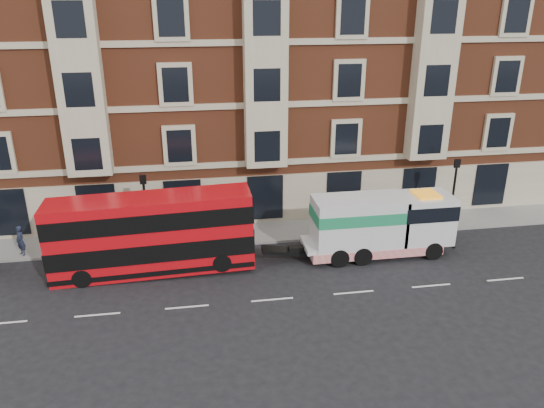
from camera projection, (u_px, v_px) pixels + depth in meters
The scene contains 8 objects.
ground at pixel (272, 300), 25.09m from camera, with size 120.00×120.00×0.00m, color black.
sidewalk at pixel (252, 233), 31.94m from camera, with size 90.00×3.00×0.15m, color slate.
victorian_terrace at pixel (243, 49), 35.22m from camera, with size 45.00×12.00×20.40m.
lamp_post_west at pixel (146, 207), 28.89m from camera, with size 0.35×0.15×4.35m.
lamp_post_east at pixel (454, 189), 31.58m from camera, with size 0.35×0.15×4.35m.
double_decker_bus at pixel (152, 233), 26.87m from camera, with size 10.21×2.34×4.13m.
tow_truck at pixel (378, 225), 28.81m from camera, with size 8.17×2.41×3.40m.
pedestrian at pixel (20, 241), 28.79m from camera, with size 0.61×0.40×1.69m, color #1A2034.
Camera 1 is at (-3.49, -21.37, 13.45)m, focal length 35.00 mm.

